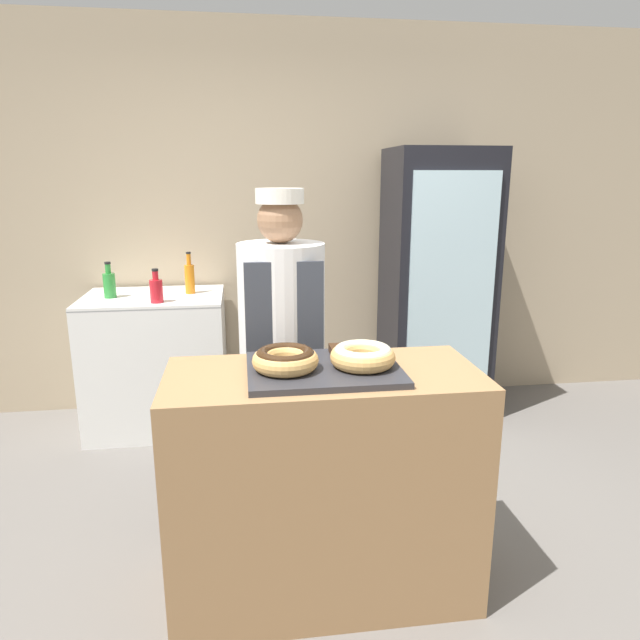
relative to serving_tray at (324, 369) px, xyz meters
The scene contains 14 objects.
ground_plane 0.96m from the serving_tray, ahead, with size 14.00×14.00×0.00m, color #66605B.
wall_back 2.17m from the serving_tray, 90.00° to the left, with size 8.00×0.06×2.70m.
display_counter 0.48m from the serving_tray, ahead, with size 1.20×0.55×0.95m.
serving_tray is the anchor object (origin of this frame).
donut_chocolate_glaze 0.16m from the serving_tray, behind, with size 0.25×0.25×0.08m.
donut_light_glaze 0.16m from the serving_tray, ahead, with size 0.25×0.25×0.08m.
brownie_back_left 0.18m from the serving_tray, 122.42° to the left, with size 0.09×0.09×0.03m.
brownie_back_right 0.18m from the serving_tray, 57.58° to the left, with size 0.09×0.09×0.03m.
baker_person 0.63m from the serving_tray, 100.52° to the left, with size 0.41×0.41×1.62m.
beverage_fridge 2.02m from the serving_tray, 58.81° to the left, with size 0.69×0.59×1.85m.
chest_freezer 2.01m from the serving_tray, 116.79° to the left, with size 0.90×0.66×0.91m.
bottle_green 2.05m from the serving_tray, 123.60° to the left, with size 0.08×0.08×0.23m.
bottle_red 1.73m from the serving_tray, 118.33° to the left, with size 0.08×0.08×0.21m.
bottle_orange 1.89m from the serving_tray, 109.72° to the left, with size 0.06×0.06×0.28m.
Camera 1 is at (-0.30, -2.03, 1.67)m, focal length 32.00 mm.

